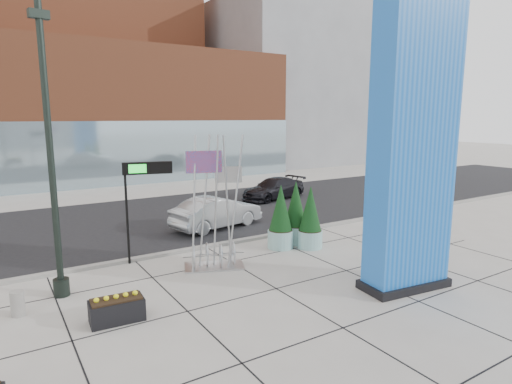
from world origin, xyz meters
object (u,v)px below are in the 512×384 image
public_art_sculpture (214,233)px  overhead_street_sign (143,176)px  blue_pylon (413,143)px  lamp_post (53,182)px  concrete_bollard (18,303)px  car_silver_mid (217,213)px

public_art_sculpture → overhead_street_sign: bearing=154.8°
blue_pylon → overhead_street_sign: blue_pylon is taller
lamp_post → concrete_bollard: bearing=-146.4°
public_art_sculpture → concrete_bollard: (-6.24, -0.59, -0.90)m
lamp_post → concrete_bollard: 3.44m
overhead_street_sign → car_silver_mid: size_ratio=0.81×
blue_pylon → public_art_sculpture: blue_pylon is taller
blue_pylon → lamp_post: size_ratio=1.11×
public_art_sculpture → car_silver_mid: bearing=83.8°
public_art_sculpture → concrete_bollard: public_art_sculpture is taller
lamp_post → car_silver_mid: size_ratio=1.84×
blue_pylon → concrete_bollard: (-10.51, 4.26, -4.20)m
blue_pylon → car_silver_mid: size_ratio=2.03×
concrete_bollard → overhead_street_sign: size_ratio=0.19×
blue_pylon → lamp_post: 10.64m
public_art_sculpture → overhead_street_sign: size_ratio=1.27×
lamp_post → overhead_street_sign: bearing=29.3°
lamp_post → car_silver_mid: (7.61, 4.64, -2.71)m
lamp_post → blue_pylon: bearing=-28.6°
overhead_street_sign → blue_pylon: bearing=-34.0°
public_art_sculpture → overhead_street_sign: 3.35m
concrete_bollard → overhead_street_sign: bearing=30.5°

